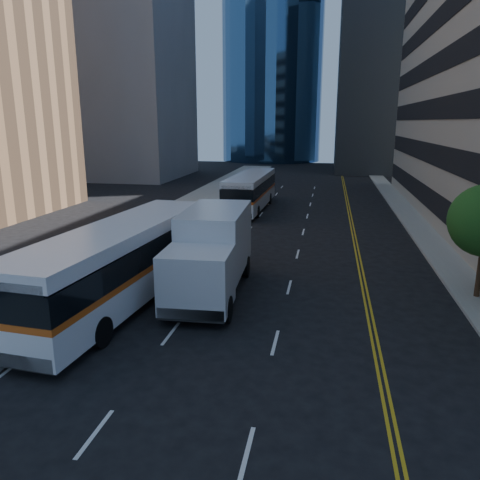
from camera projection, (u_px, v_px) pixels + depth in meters
The scene contains 7 objects.
ground at pixel (253, 369), 15.29m from camera, with size 160.00×160.00×0.00m, color black.
sidewalk_west at pixel (180, 213), 40.98m from camera, with size 5.00×90.00×0.15m, color gray.
sidewalk_east at pixel (414, 222), 37.45m from camera, with size 2.00×90.00×0.15m, color gray.
midrise_west at pixel (116, 51), 65.57m from camera, with size 18.00×18.00×35.00m, color gray.
bus_front at pixel (122, 261), 20.47m from camera, with size 4.04×13.77×3.50m.
bus_rear at pixel (251, 190), 42.70m from camera, with size 2.96×12.57×3.23m.
box_truck at pixel (211, 252), 21.53m from camera, with size 3.13×8.13×3.84m.
Camera 1 is at (2.16, -13.62, 7.84)m, focal length 35.00 mm.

